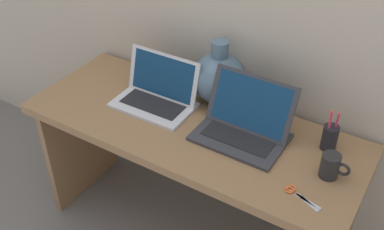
% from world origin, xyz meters
% --- Properties ---
extents(desk, '(1.45, 0.56, 0.70)m').
position_xyz_m(desk, '(0.00, 0.00, 0.55)').
color(desk, olive).
rests_on(desk, ground).
extents(laptop_left, '(0.35, 0.23, 0.21)m').
position_xyz_m(laptop_left, '(-0.21, 0.06, 0.76)').
color(laptop_left, silver).
rests_on(laptop_left, desk).
extents(laptop_right, '(0.36, 0.26, 0.24)m').
position_xyz_m(laptop_right, '(0.21, 0.06, 0.76)').
color(laptop_right, '#333338').
rests_on(laptop_right, desk).
extents(green_vase, '(0.24, 0.24, 0.29)m').
position_xyz_m(green_vase, '(0.00, 0.22, 0.82)').
color(green_vase, slate).
rests_on(green_vase, desk).
extents(coffee_mug, '(0.11, 0.07, 0.10)m').
position_xyz_m(coffee_mug, '(0.59, 0.00, 0.75)').
color(coffee_mug, black).
rests_on(coffee_mug, desk).
extents(pen_cup, '(0.06, 0.06, 0.18)m').
position_xyz_m(pen_cup, '(0.53, 0.15, 0.76)').
color(pen_cup, black).
rests_on(pen_cup, desk).
extents(scissors, '(0.15, 0.08, 0.01)m').
position_xyz_m(scissors, '(0.52, -0.15, 0.70)').
color(scissors, '#B7B7BC').
rests_on(scissors, desk).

